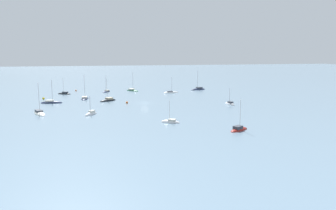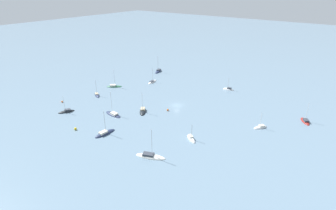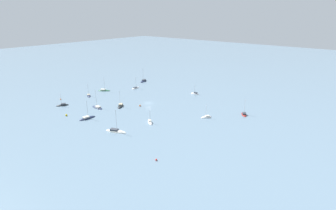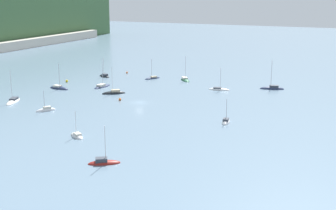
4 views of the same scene
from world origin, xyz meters
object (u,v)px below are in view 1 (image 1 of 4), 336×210
sailboat_8 (85,99)px  mooring_buoy_0 (127,102)px  sailboat_2 (198,90)px  sailboat_6 (108,101)px  sailboat_7 (106,92)px  mooring_buoy_3 (76,91)px  mooring_buoy_2 (43,98)px  sailboat_4 (239,130)px  sailboat_5 (170,122)px  sailboat_3 (132,91)px  sailboat_10 (91,114)px  sailboat_11 (64,94)px  sailboat_0 (51,103)px  sailboat_12 (40,114)px  sailboat_1 (171,93)px  sailboat_9 (230,104)px

sailboat_8 → mooring_buoy_0: (-14.58, -15.22, 0.27)m
sailboat_2 → sailboat_6: bearing=14.8°
sailboat_7 → mooring_buoy_3: sailboat_7 is taller
mooring_buoy_3 → mooring_buoy_2: bearing=156.3°
sailboat_4 → sailboat_5: size_ratio=1.21×
sailboat_5 → sailboat_7: (68.63, 15.05, 0.01)m
sailboat_3 → sailboat_10: bearing=-55.8°
sailboat_4 → sailboat_11: size_ratio=1.06×
sailboat_0 → sailboat_12: 20.49m
sailboat_12 → mooring_buoy_0: (14.16, -27.20, 0.29)m
sailboat_5 → sailboat_1: bearing=-69.6°
sailboat_7 → sailboat_10: bearing=22.6°
mooring_buoy_2 → sailboat_7: bearing=-53.0°
mooring_buoy_0 → sailboat_2: bearing=-47.1°
sailboat_5 → mooring_buoy_0: 34.92m
sailboat_6 → sailboat_11: size_ratio=1.22×
sailboat_2 → mooring_buoy_2: (-17.97, 67.86, 0.32)m
sailboat_1 → mooring_buoy_0: size_ratio=10.23×
sailboat_3 → mooring_buoy_3: (3.86, 25.79, 0.23)m
mooring_buoy_3 → sailboat_4: bearing=-153.4°
sailboat_2 → sailboat_5: bearing=50.3°
sailboat_4 → sailboat_7: bearing=77.4°
sailboat_7 → mooring_buoy_0: sailboat_7 is taller
sailboat_4 → sailboat_11: bearing=89.1°
sailboat_9 → sailboat_11: (40.49, 59.67, 0.03)m
sailboat_7 → sailboat_12: size_ratio=0.78×
sailboat_12 → mooring_buoy_2: sailboat_12 is taller
sailboat_4 → mooring_buoy_2: sailboat_4 is taller
sailboat_3 → sailboat_5: 70.57m
sailboat_0 → sailboat_6: bearing=10.0°
sailboat_4 → sailboat_9: size_ratio=1.19×
sailboat_2 → sailboat_9: bearing=70.4°
sailboat_6 → sailboat_9: 44.90m
mooring_buoy_0 → sailboat_7: bearing=10.5°
sailboat_5 → mooring_buoy_0: size_ratio=8.47×
mooring_buoy_0 → sailboat_0: bearing=76.6°
sailboat_0 → sailboat_7: (28.46, -20.08, -0.01)m
sailboat_1 → sailboat_3: (10.65, 16.18, 0.05)m
sailboat_5 → sailboat_8: (48.42, 23.81, 0.04)m
sailboat_4 → sailboat_2: bearing=47.2°
sailboat_12 → mooring_buoy_3: sailboat_12 is taller
sailboat_3 → sailboat_6: 31.63m
sailboat_6 → mooring_buoy_0: (-7.39, -6.44, 0.28)m
sailboat_1 → sailboat_7: (8.77, 28.19, 0.02)m
sailboat_1 → sailboat_4: (-71.39, -0.97, 0.06)m
sailboat_10 → mooring_buoy_2: size_ratio=7.21×
sailboat_3 → mooring_buoy_2: sailboat_3 is taller
sailboat_5 → sailboat_9: 36.04m
sailboat_0 → mooring_buoy_0: 27.28m
sailboat_9 → sailboat_12: 62.54m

